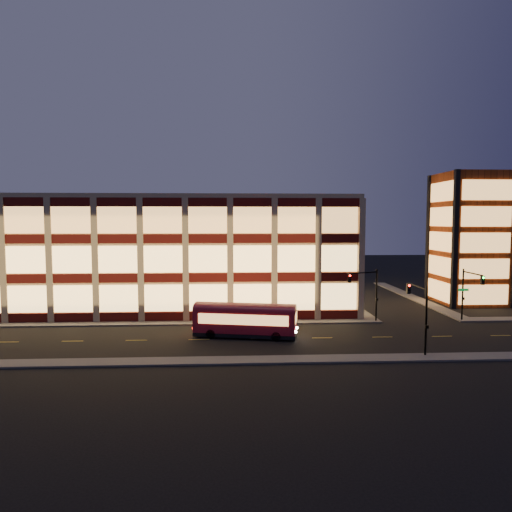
{
  "coord_description": "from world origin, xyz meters",
  "views": [
    {
      "loc": [
        7.29,
        -49.45,
        11.46
      ],
      "look_at": [
        10.22,
        8.0,
        6.99
      ],
      "focal_mm": 32.0,
      "sensor_mm": 36.0,
      "label": 1
    }
  ],
  "objects": [
    {
      "name": "ground",
      "position": [
        0.0,
        0.0,
        0.0
      ],
      "size": [
        200.0,
        200.0,
        0.0
      ],
      "primitive_type": "plane",
      "color": "black",
      "rests_on": "ground"
    },
    {
      "name": "trolley_bus",
      "position": [
        8.47,
        -5.22,
        1.88
      ],
      "size": [
        10.29,
        4.47,
        3.38
      ],
      "rotation": [
        0.0,
        0.0,
        -0.2
      ],
      "color": "maroon",
      "rests_on": "ground"
    },
    {
      "name": "sidewalk_office_south",
      "position": [
        -3.0,
        1.0,
        0.07
      ],
      "size": [
        54.0,
        2.0,
        0.15
      ],
      "primitive_type": "cube",
      "color": "#514F4C",
      "rests_on": "ground"
    },
    {
      "name": "sidewalk_near",
      "position": [
        0.0,
        -13.0,
        0.07
      ],
      "size": [
        100.0,
        2.0,
        0.15
      ],
      "primitive_type": "cube",
      "color": "#514F4C",
      "rests_on": "ground"
    },
    {
      "name": "sidewalk_tower_west",
      "position": [
        34.0,
        17.0,
        0.07
      ],
      "size": [
        2.0,
        30.0,
        0.15
      ],
      "primitive_type": "cube",
      "color": "#514F4C",
      "rests_on": "ground"
    },
    {
      "name": "stair_tower",
      "position": [
        39.95,
        11.95,
        8.99
      ],
      "size": [
        8.6,
        8.6,
        18.0
      ],
      "color": "#8C3814",
      "rests_on": "ground"
    },
    {
      "name": "traffic_signal_right",
      "position": [
        33.5,
        -0.62,
        4.1
      ],
      "size": [
        1.2,
        4.37,
        6.0
      ],
      "color": "black",
      "rests_on": "ground"
    },
    {
      "name": "sidewalk_office_east",
      "position": [
        23.0,
        17.0,
        0.07
      ],
      "size": [
        2.0,
        30.0,
        0.15
      ],
      "primitive_type": "cube",
      "color": "#514F4C",
      "rests_on": "ground"
    },
    {
      "name": "office_building",
      "position": [
        -2.91,
        16.91,
        7.25
      ],
      "size": [
        50.45,
        30.45,
        14.5
      ],
      "color": "tan",
      "rests_on": "ground"
    },
    {
      "name": "traffic_signal_far",
      "position": [
        22.21,
        0.24,
        4.11
      ],
      "size": [
        3.79,
        1.87,
        6.0
      ],
      "color": "black",
      "rests_on": "ground"
    },
    {
      "name": "traffic_signal_near",
      "position": [
        23.5,
        -11.03,
        4.13
      ],
      "size": [
        0.32,
        4.45,
        6.0
      ],
      "color": "black",
      "rests_on": "ground"
    }
  ]
}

